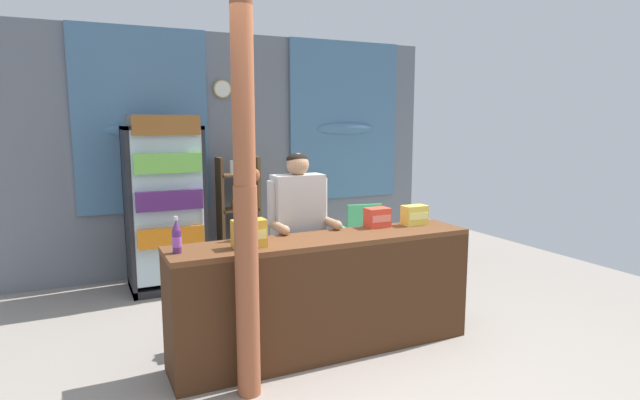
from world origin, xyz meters
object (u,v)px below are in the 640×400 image
at_px(timber_post, 245,195).
at_px(bottle_shelf_rack, 239,213).
at_px(shopkeeper, 298,221).
at_px(snack_box_choco_powder, 249,233).
at_px(plastic_lawn_chair, 360,233).
at_px(stall_counter, 331,287).
at_px(snack_box_instant_noodle, 415,215).
at_px(soda_bottle_grape_soda, 177,238).
at_px(soda_bottle_cola, 246,224).
at_px(drink_fridge, 165,195).
at_px(snack_box_crackers, 377,217).

bearing_deg(timber_post, bottle_shelf_rack, 74.46).
distance_m(shopkeeper, snack_box_choco_powder, 0.79).
height_order(timber_post, plastic_lawn_chair, timber_post).
xyz_separation_m(stall_counter, timber_post, (-0.74, -0.27, 0.79)).
bearing_deg(snack_box_choco_powder, shopkeeper, 40.85).
bearing_deg(snack_box_instant_noodle, shopkeeper, 158.75).
bearing_deg(soda_bottle_grape_soda, soda_bottle_cola, 18.95).
bearing_deg(soda_bottle_grape_soda, bottle_shelf_rack, 64.69).
bearing_deg(plastic_lawn_chair, drink_fridge, 169.02).
bearing_deg(snack_box_choco_powder, soda_bottle_cola, 78.58).
height_order(stall_counter, soda_bottle_grape_soda, soda_bottle_grape_soda).
bearing_deg(snack_box_instant_noodle, snack_box_choco_powder, -174.18).
bearing_deg(snack_box_instant_noodle, timber_post, -163.94).
height_order(timber_post, soda_bottle_grape_soda, timber_post).
relative_size(shopkeeper, snack_box_instant_noodle, 7.40).
height_order(shopkeeper, snack_box_crackers, shopkeeper).
bearing_deg(shopkeeper, snack_box_instant_noodle, -21.25).
relative_size(bottle_shelf_rack, soda_bottle_cola, 4.83).
relative_size(drink_fridge, shopkeeper, 1.21).
bearing_deg(timber_post, drink_fridge, 92.61).
relative_size(plastic_lawn_chair, soda_bottle_grape_soda, 3.39).
bearing_deg(shopkeeper, soda_bottle_cola, -152.71).
xyz_separation_m(shopkeeper, snack_box_instant_noodle, (0.93, -0.36, 0.04)).
height_order(soda_bottle_cola, snack_box_crackers, soda_bottle_cola).
distance_m(timber_post, plastic_lawn_chair, 3.04).
xyz_separation_m(drink_fridge, plastic_lawn_chair, (2.16, -0.42, -0.54)).
height_order(bottle_shelf_rack, shopkeeper, shopkeeper).
relative_size(shopkeeper, snack_box_choco_powder, 6.56).
bearing_deg(snack_box_choco_powder, timber_post, -110.80).
xyz_separation_m(plastic_lawn_chair, soda_bottle_grape_soda, (-2.42, -1.72, 0.54)).
bearing_deg(bottle_shelf_rack, timber_post, -105.54).
xyz_separation_m(timber_post, drink_fridge, (-0.11, 2.50, -0.32)).
xyz_separation_m(stall_counter, bottle_shelf_rack, (0.03, 2.52, 0.17)).
bearing_deg(soda_bottle_cola, plastic_lawn_chair, 39.20).
bearing_deg(timber_post, stall_counter, 20.13).
distance_m(stall_counter, soda_bottle_cola, 0.81).
xyz_separation_m(bottle_shelf_rack, shopkeeper, (-0.06, -1.96, 0.25)).
height_order(snack_box_instant_noodle, snack_box_crackers, snack_box_instant_noodle).
height_order(bottle_shelf_rack, plastic_lawn_chair, bottle_shelf_rack).
bearing_deg(stall_counter, snack_box_instant_noodle, 12.58).
height_order(plastic_lawn_chair, snack_box_crackers, snack_box_crackers).
distance_m(plastic_lawn_chair, soda_bottle_grape_soda, 3.01).
xyz_separation_m(bottle_shelf_rack, plastic_lawn_chair, (1.27, -0.71, -0.23)).
bearing_deg(snack_box_crackers, soda_bottle_cola, 179.16).
xyz_separation_m(bottle_shelf_rack, soda_bottle_cola, (-0.61, -2.24, 0.33)).
bearing_deg(stall_counter, shopkeeper, 92.48).
bearing_deg(plastic_lawn_chair, snack_box_crackers, -115.27).
distance_m(soda_bottle_cola, snack_box_instant_noodle, 1.48).
relative_size(snack_box_crackers, snack_box_choco_powder, 0.83).
xyz_separation_m(timber_post, snack_box_choco_powder, (0.12, 0.32, -0.33)).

